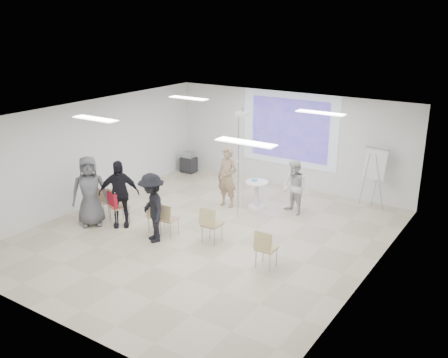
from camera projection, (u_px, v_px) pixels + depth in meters
The scene contains 30 objects.
floor at pixel (206, 237), 12.45m from camera, with size 8.00×9.00×0.10m, color beige.
ceiling at pixel (205, 114), 11.47m from camera, with size 8.00×9.00×0.10m, color white.
wall_back at pixel (290, 140), 15.57m from camera, with size 8.00×0.10×3.00m, color silver.
wall_left at pixel (89, 153), 14.08m from camera, with size 0.10×9.00×3.00m, color silver.
wall_right at pixel (373, 213), 9.85m from camera, with size 0.10×9.00×3.00m, color silver.
projection_halo at pixel (290, 129), 15.41m from camera, with size 3.20×0.01×2.30m, color silver.
projection_image at pixel (289, 129), 15.39m from camera, with size 2.60×0.01×1.90m, color #4335B5.
pedestal_table at pixel (257, 193), 14.07m from camera, with size 0.82×0.82×0.80m.
player_left at pixel (227, 173), 13.99m from camera, with size 0.72×0.49×1.97m, color #A18262.
player_right at pixel (295, 185), 13.53m from camera, with size 0.80×0.64×1.67m, color silver.
controller_left at pixel (238, 162), 14.00m from camera, with size 0.04×0.12×0.04m, color white.
controller_right at pixel (293, 171), 13.73m from camera, with size 0.04×0.11×0.04m, color white.
chair_far_left at pixel (104, 199), 13.41m from camera, with size 0.51×0.53×0.84m.
chair_left_mid at pixel (116, 204), 12.91m from camera, with size 0.58×0.60×0.96m.
chair_left_inner at pixel (155, 214), 12.47m from camera, with size 0.51×0.53×0.82m.
chair_center at pixel (167, 217), 12.24m from camera, with size 0.41×0.44×0.84m.
chair_right_inner at pixel (210, 222), 11.83m from camera, with size 0.45×0.48×0.92m.
chair_right_far at pixel (265, 246), 10.66m from camera, with size 0.42×0.45×0.88m.
red_jacket at pixel (112, 200), 12.74m from camera, with size 0.41×0.09×0.39m, color #B41629.
laptop at pixel (157, 214), 12.57m from camera, with size 0.30×0.22×0.02m, color black.
audience_left at pixel (119, 189), 12.68m from camera, with size 1.17×0.70×2.02m, color black.
audience_mid at pixel (152, 203), 11.83m from camera, with size 1.25×0.68×1.93m, color black.
audience_outer at pixel (89, 187), 12.73m from camera, with size 1.01×0.66×2.07m, color #59595E.
flipchart_easel at pixel (375, 164), 13.82m from camera, with size 0.75×0.58×1.75m.
av_cart at pixel (189, 163), 17.26m from camera, with size 0.51×0.42×0.75m.
ceiling_projector at pixel (242, 119), 12.72m from camera, with size 0.30×0.25×3.00m.
fluor_panel_nw at pixel (188, 98), 14.13m from camera, with size 1.20×0.30×0.02m, color white.
fluor_panel_ne at pixel (320, 113), 12.04m from camera, with size 1.20×0.30×0.02m, color white.
fluor_panel_sw at pixel (95, 119), 11.36m from camera, with size 1.20×0.30×0.02m, color white.
fluor_panel_se at pixel (246, 142), 9.27m from camera, with size 1.20×0.30×0.02m, color white.
Camera 1 is at (6.62, -9.24, 5.24)m, focal length 40.00 mm.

